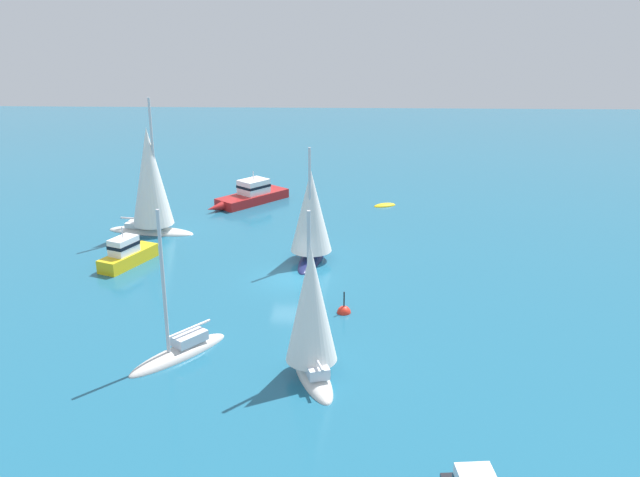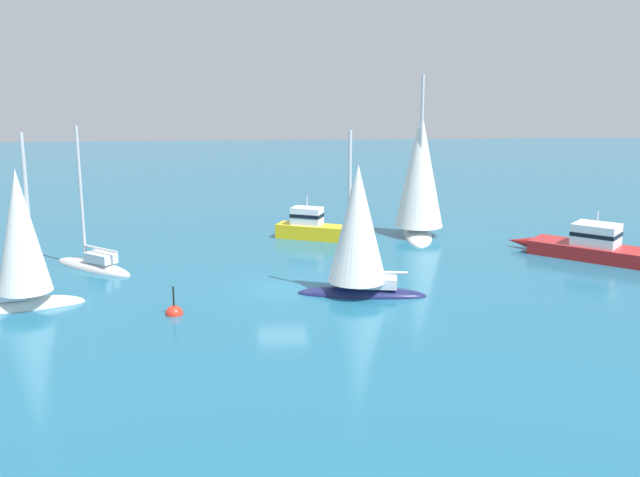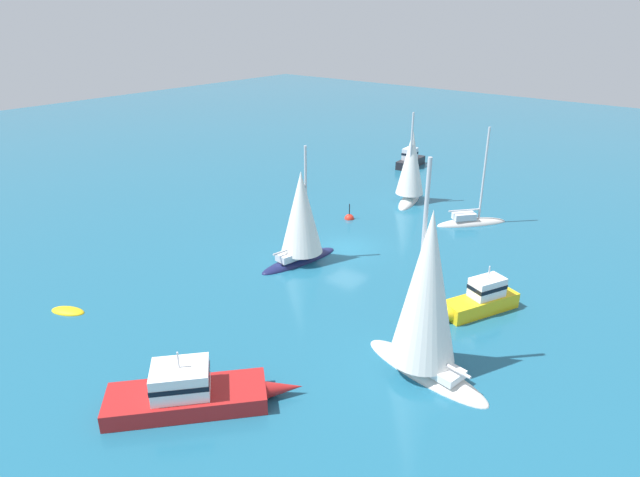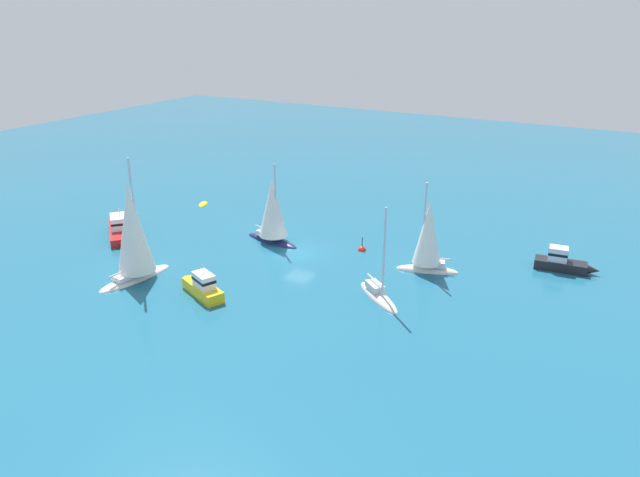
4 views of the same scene
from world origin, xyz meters
TOP-DOWN VIEW (x-y plane):
  - ground_plane at (0.00, 0.00)m, footprint 160.00×160.00m
  - sailboat at (-4.83, -10.31)m, footprint 4.79×5.45m
  - skiff at (7.07, 17.52)m, footprint 2.30×1.75m
  - sloop at (-11.49, 9.35)m, footprint 7.20×3.60m
  - cabin_cruiser at (-4.97, 18.11)m, footprint 6.84×7.53m
  - sloop_1 at (1.19, 3.70)m, footprint 3.27×6.49m
  - yacht at (1.96, -11.93)m, footprint 3.08×5.64m
  - launch at (7.97, -22.40)m, footprint 1.97×5.50m
  - launch_1 at (-11.26, 2.44)m, footprint 3.36×5.73m
  - channel_buoy at (3.49, -4.95)m, footprint 0.81×0.81m

SIDE VIEW (x-z plane):
  - ground_plane at x=0.00m, z-range 0.00..0.00m
  - skiff at x=7.07m, z-range -0.23..0.23m
  - channel_buoy at x=3.49m, z-range -0.84..0.86m
  - sailboat at x=-4.83m, z-range -3.97..4.35m
  - cabin_cruiser at x=-4.97m, z-range -0.67..2.18m
  - launch at x=7.97m, z-range -0.30..1.81m
  - launch_1 at x=-11.26m, z-range -0.63..2.18m
  - yacht at x=1.96m, z-range -1.33..7.23m
  - sloop_1 at x=1.19m, z-range -1.20..7.25m
  - sloop at x=-11.49m, z-range -1.54..9.35m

